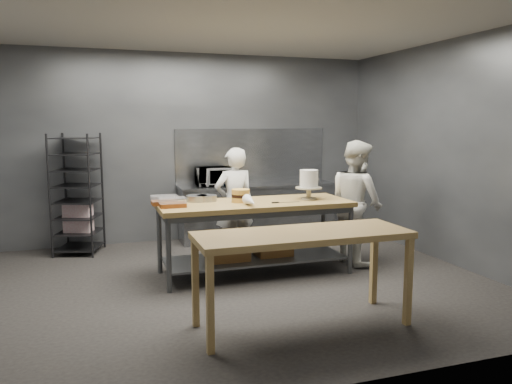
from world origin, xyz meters
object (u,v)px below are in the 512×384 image
(frosted_cake_stand, at_px, (309,181))
(layer_cake, at_px, (241,196))
(work_table, at_px, (252,229))
(chef_behind, at_px, (234,204))
(near_counter, at_px, (303,241))
(chef_right, at_px, (356,202))
(microwave, at_px, (214,176))
(speed_rack, at_px, (77,195))

(frosted_cake_stand, height_order, layer_cake, frosted_cake_stand)
(work_table, bearing_deg, chef_behind, 90.68)
(frosted_cake_stand, bearing_deg, near_counter, -116.01)
(work_table, height_order, near_counter, work_table)
(chef_behind, height_order, layer_cake, chef_behind)
(chef_right, bearing_deg, layer_cake, 85.19)
(work_table, height_order, layer_cake, layer_cake)
(near_counter, height_order, chef_right, chef_right)
(microwave, bearing_deg, chef_behind, -88.75)
(chef_behind, distance_m, frosted_cake_stand, 1.16)
(chef_behind, height_order, microwave, chef_behind)
(near_counter, distance_m, chef_behind, 2.46)
(work_table, distance_m, chef_right, 1.54)
(speed_rack, distance_m, chef_behind, 2.32)
(near_counter, xyz_separation_m, microwave, (0.02, 3.58, 0.24))
(near_counter, bearing_deg, chef_behind, 88.89)
(chef_right, relative_size, microwave, 3.07)
(layer_cake, bearing_deg, frosted_cake_stand, -3.68)
(layer_cake, bearing_deg, chef_behind, 80.20)
(chef_right, relative_size, layer_cake, 7.41)
(work_table, height_order, chef_behind, chef_behind)
(chef_behind, bearing_deg, speed_rack, -32.00)
(chef_right, height_order, layer_cake, chef_right)
(frosted_cake_stand, bearing_deg, chef_behind, 134.90)
(microwave, distance_m, frosted_cake_stand, 2.06)
(speed_rack, xyz_separation_m, chef_behind, (2.08, -1.03, -0.07))
(layer_cake, bearing_deg, near_counter, -87.48)
(near_counter, xyz_separation_m, frosted_cake_stand, (0.82, 1.68, 0.34))
(frosted_cake_stand, xyz_separation_m, layer_cake, (-0.90, 0.06, -0.15))
(work_table, xyz_separation_m, chef_right, (1.51, 0.06, 0.26))
(chef_right, xyz_separation_m, frosted_cake_stand, (-0.75, -0.09, 0.32))
(microwave, bearing_deg, frosted_cake_stand, -67.12)
(work_table, xyz_separation_m, chef_behind, (-0.01, 0.75, 0.21))
(chef_behind, height_order, chef_right, chef_right)
(frosted_cake_stand, relative_size, layer_cake, 1.68)
(layer_cake, bearing_deg, chef_right, 1.18)
(work_table, height_order, chef_right, chef_right)
(speed_rack, bearing_deg, chef_behind, -26.46)
(near_counter, relative_size, chef_behind, 1.28)
(speed_rack, distance_m, microwave, 2.07)
(chef_behind, bearing_deg, microwave, -94.28)
(near_counter, distance_m, layer_cake, 1.75)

